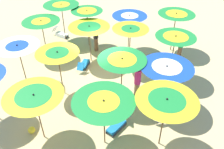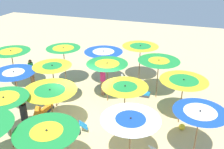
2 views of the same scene
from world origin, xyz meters
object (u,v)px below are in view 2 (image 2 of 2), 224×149
Objects in this scene: beach_umbrella_4 at (4,102)px; beach_umbrella_8 at (14,76)px; beach_umbrella_10 at (107,67)px; beachgoer_1 at (24,117)px; beachgoer_2 at (31,72)px; lounger_4 at (140,92)px; beach_umbrella_5 at (50,95)px; beach_umbrella_1 at (47,136)px; beach_umbrella_11 at (159,64)px; lounger_3 at (72,130)px; beach_umbrella_12 at (11,54)px; beachgoer_0 at (103,79)px; beach_umbrella_6 at (125,90)px; beach_umbrella_2 at (130,123)px; beach_umbrella_3 at (200,115)px; beach_umbrella_14 at (104,54)px; beach_ball at (182,127)px; beach_umbrella_9 at (52,69)px; lounger_5 at (116,81)px; beach_umbrella_15 at (140,49)px; beach_umbrella_7 at (183,84)px; lounger_0 at (44,110)px.

beach_umbrella_4 is 1.04× the size of beach_umbrella_8.
beachgoer_1 is at bearing 59.52° from beach_umbrella_10.
lounger_4 is at bearing -29.78° from beachgoer_2.
beachgoer_1 reaches higher than beachgoer_2.
beachgoer_2 is (3.65, -3.74, -1.10)m from beach_umbrella_5.
beach_umbrella_1 is 7.45m from beach_umbrella_11.
lounger_3 is (2.98, 4.38, -1.81)m from beach_umbrella_11.
beach_umbrella_12 is at bearing -55.73° from lounger_3.
beach_umbrella_1 is 1.00× the size of beach_umbrella_10.
beach_umbrella_12 is at bearing -44.11° from beach_umbrella_1.
beach_umbrella_10 is 5.10m from beachgoer_2.
beach_umbrella_8 is at bearing -22.39° from beachgoer_0.
beachgoer_1 is (3.96, 1.62, -1.15)m from beach_umbrella_6.
beach_umbrella_12 is at bearing 12.15° from beach_umbrella_11.
beach_umbrella_2 is at bearing 89.46° from beach_umbrella_11.
beach_umbrella_3 is 5.65m from beach_umbrella_10.
beach_umbrella_3 is 7.38m from beach_umbrella_14.
beach_umbrella_4 reaches higher than beach_umbrella_8.
beach_umbrella_14 is at bearing -95.35° from beach_umbrella_5.
lounger_3 is (2.92, -1.20, -1.84)m from beach_umbrella_2.
beach_umbrella_8 is 2.28m from beachgoer_1.
beach_umbrella_1 is at bearing 29.49° from beach_umbrella_3.
beach_umbrella_2 is 3.66m from lounger_3.
beachgoer_0 is 1.02× the size of beachgoer_1.
beach_umbrella_2 is at bearing 26.50° from beach_umbrella_3.
beach_umbrella_8 reaches higher than beach_umbrella_14.
beachgoer_2 is at bearing -10.63° from beach_ball.
beach_umbrella_9 is at bearing 63.77° from beach_umbrella_14.
beach_umbrella_8 is (3.79, -3.31, 0.04)m from beach_umbrella_1.
beachgoer_2 is (2.60, -1.74, -1.28)m from beach_umbrella_9.
lounger_3 reaches higher than beach_ball.
beach_umbrella_12 is 9.81m from beach_ball.
lounger_5 is (4.82, -5.35, -1.93)m from beach_umbrella_3.
lounger_3 is at bearing 75.00° from beach_umbrella_15.
beach_umbrella_5 is 0.98× the size of beach_umbrella_7.
beach_umbrella_11 is 1.20× the size of beachgoer_0.
lounger_0 is (1.28, -1.22, -1.75)m from beach_umbrella_5.
beach_umbrella_1 is 5.03m from beach_umbrella_8.
lounger_0 is at bearing -100.68° from beachgoer_1.
beach_umbrella_12 is (7.87, -3.87, 0.18)m from beach_umbrella_2.
beach_umbrella_15 reaches higher than lounger_3.
beach_umbrella_12 is at bearing -49.77° from beach_umbrella_8.
lounger_3 is at bearing -140.55° from beach_umbrella_4.
beachgoer_1 is (4.73, -0.40, -1.06)m from beach_umbrella_2.
beach_umbrella_3 is at bearing 175.08° from beach_umbrella_8.
lounger_4 is at bearing -122.36° from beach_umbrella_5.
beach_ball is at bearing -176.44° from beachgoer_1.
beach_umbrella_3 is at bearing 120.08° from beach_umbrella_15.
lounger_5 is 5.50m from beach_ball.
beach_umbrella_10 is 1.20× the size of beachgoer_0.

